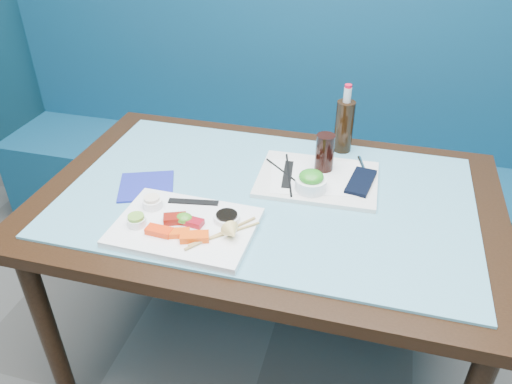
% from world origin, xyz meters
% --- Properties ---
extents(booth_bench, '(3.00, 0.56, 1.17)m').
position_xyz_m(booth_bench, '(0.00, 2.29, 0.37)').
color(booth_bench, navy).
rests_on(booth_bench, ground).
extents(dining_table, '(1.40, 0.90, 0.75)m').
position_xyz_m(dining_table, '(0.00, 1.45, 0.67)').
color(dining_table, black).
rests_on(dining_table, ground).
extents(glass_top, '(1.22, 0.76, 0.01)m').
position_xyz_m(glass_top, '(0.00, 1.45, 0.75)').
color(glass_top, '#5B9EB6').
rests_on(glass_top, dining_table).
extents(sashimi_plate, '(0.39, 0.28, 0.02)m').
position_xyz_m(sashimi_plate, '(-0.18, 1.22, 0.77)').
color(sashimi_plate, white).
rests_on(sashimi_plate, glass_top).
extents(salmon_left, '(0.07, 0.04, 0.02)m').
position_xyz_m(salmon_left, '(-0.23, 1.16, 0.79)').
color(salmon_left, '#FF350A').
rests_on(salmon_left, sashimi_plate).
extents(salmon_mid, '(0.07, 0.05, 0.02)m').
position_xyz_m(salmon_mid, '(-0.18, 1.17, 0.79)').
color(salmon_mid, '#FF4E0A').
rests_on(salmon_mid, sashimi_plate).
extents(salmon_right, '(0.08, 0.06, 0.02)m').
position_xyz_m(salmon_right, '(-0.13, 1.16, 0.79)').
color(salmon_right, '#FF4C0A').
rests_on(salmon_right, sashimi_plate).
extents(tuna_left, '(0.07, 0.06, 0.02)m').
position_xyz_m(tuna_left, '(-0.21, 1.22, 0.79)').
color(tuna_left, maroon).
rests_on(tuna_left, sashimi_plate).
extents(tuna_right, '(0.05, 0.04, 0.02)m').
position_xyz_m(tuna_right, '(-0.15, 1.22, 0.79)').
color(tuna_right, maroon).
rests_on(tuna_right, sashimi_plate).
extents(seaweed_garnish, '(0.06, 0.05, 0.03)m').
position_xyz_m(seaweed_garnish, '(-0.18, 1.23, 0.79)').
color(seaweed_garnish, '#3F8C20').
rests_on(seaweed_garnish, sashimi_plate).
extents(ramekin_wasabi, '(0.05, 0.05, 0.02)m').
position_xyz_m(ramekin_wasabi, '(-0.30, 1.18, 0.79)').
color(ramekin_wasabi, white).
rests_on(ramekin_wasabi, sashimi_plate).
extents(wasabi_fill, '(0.06, 0.06, 0.01)m').
position_xyz_m(wasabi_fill, '(-0.30, 1.18, 0.80)').
color(wasabi_fill, '#6EAB37').
rests_on(wasabi_fill, ramekin_wasabi).
extents(ramekin_ginger, '(0.07, 0.07, 0.02)m').
position_xyz_m(ramekin_ginger, '(-0.30, 1.27, 0.79)').
color(ramekin_ginger, white).
rests_on(ramekin_ginger, sashimi_plate).
extents(ginger_fill, '(0.05, 0.05, 0.01)m').
position_xyz_m(ginger_fill, '(-0.30, 1.27, 0.81)').
color(ginger_fill, '#F6E5CA').
rests_on(ginger_fill, ramekin_ginger).
extents(soy_dish, '(0.07, 0.07, 0.01)m').
position_xyz_m(soy_dish, '(-0.07, 1.27, 0.78)').
color(soy_dish, white).
rests_on(soy_dish, sashimi_plate).
extents(soy_fill, '(0.08, 0.08, 0.01)m').
position_xyz_m(soy_fill, '(-0.07, 1.27, 0.79)').
color(soy_fill, black).
rests_on(soy_fill, soy_dish).
extents(lemon_wedge, '(0.06, 0.06, 0.05)m').
position_xyz_m(lemon_wedge, '(-0.03, 1.19, 0.80)').
color(lemon_wedge, '#E5C56C').
rests_on(lemon_wedge, sashimi_plate).
extents(chopstick_sleeve, '(0.15, 0.05, 0.00)m').
position_xyz_m(chopstick_sleeve, '(-0.19, 1.32, 0.78)').
color(chopstick_sleeve, black).
rests_on(chopstick_sleeve, sashimi_plate).
extents(wooden_chopstick_a, '(0.14, 0.18, 0.01)m').
position_xyz_m(wooden_chopstick_a, '(-0.07, 1.20, 0.78)').
color(wooden_chopstick_a, tan).
rests_on(wooden_chopstick_a, sashimi_plate).
extents(wooden_chopstick_b, '(0.16, 0.15, 0.01)m').
position_xyz_m(wooden_chopstick_b, '(-0.06, 1.20, 0.78)').
color(wooden_chopstick_b, tan).
rests_on(wooden_chopstick_b, sashimi_plate).
extents(serving_tray, '(0.38, 0.29, 0.01)m').
position_xyz_m(serving_tray, '(0.13, 1.56, 0.76)').
color(serving_tray, silver).
rests_on(serving_tray, glass_top).
extents(paper_placemat, '(0.33, 0.26, 0.00)m').
position_xyz_m(paper_placemat, '(0.13, 1.56, 0.77)').
color(paper_placemat, white).
rests_on(paper_placemat, serving_tray).
extents(seaweed_bowl, '(0.12, 0.12, 0.04)m').
position_xyz_m(seaweed_bowl, '(0.12, 1.49, 0.79)').
color(seaweed_bowl, white).
rests_on(seaweed_bowl, serving_tray).
extents(seaweed_salad, '(0.08, 0.08, 0.04)m').
position_xyz_m(seaweed_salad, '(0.12, 1.49, 0.82)').
color(seaweed_salad, '#27871F').
rests_on(seaweed_salad, seaweed_bowl).
extents(cola_glass, '(0.07, 0.07, 0.12)m').
position_xyz_m(cola_glass, '(0.14, 1.62, 0.83)').
color(cola_glass, black).
rests_on(cola_glass, serving_tray).
extents(navy_pouch, '(0.09, 0.16, 0.01)m').
position_xyz_m(navy_pouch, '(0.27, 1.56, 0.78)').
color(navy_pouch, black).
rests_on(navy_pouch, serving_tray).
extents(fork, '(0.04, 0.10, 0.01)m').
position_xyz_m(fork, '(0.26, 1.67, 0.78)').
color(fork, white).
rests_on(fork, serving_tray).
extents(black_chopstick_a, '(0.17, 0.16, 0.01)m').
position_xyz_m(black_chopstick_a, '(0.04, 1.55, 0.77)').
color(black_chopstick_a, black).
rests_on(black_chopstick_a, serving_tray).
extents(black_chopstick_b, '(0.07, 0.25, 0.01)m').
position_xyz_m(black_chopstick_b, '(0.04, 1.55, 0.78)').
color(black_chopstick_b, black).
rests_on(black_chopstick_b, serving_tray).
extents(tray_sleeve, '(0.05, 0.17, 0.00)m').
position_xyz_m(tray_sleeve, '(0.04, 1.55, 0.77)').
color(tray_sleeve, black).
rests_on(tray_sleeve, serving_tray).
extents(cola_bottle_body, '(0.07, 0.07, 0.18)m').
position_xyz_m(cola_bottle_body, '(0.18, 1.79, 0.85)').
color(cola_bottle_body, black).
rests_on(cola_bottle_body, glass_top).
extents(cola_bottle_neck, '(0.03, 0.03, 0.05)m').
position_xyz_m(cola_bottle_neck, '(0.18, 1.79, 0.96)').
color(cola_bottle_neck, silver).
rests_on(cola_bottle_neck, cola_bottle_body).
extents(cola_bottle_cap, '(0.03, 0.03, 0.01)m').
position_xyz_m(cola_bottle_cap, '(0.18, 1.79, 0.99)').
color(cola_bottle_cap, red).
rests_on(cola_bottle_cap, cola_bottle_neck).
extents(blue_napkin, '(0.21, 0.21, 0.01)m').
position_xyz_m(blue_napkin, '(-0.37, 1.39, 0.76)').
color(blue_napkin, navy).
rests_on(blue_napkin, glass_top).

